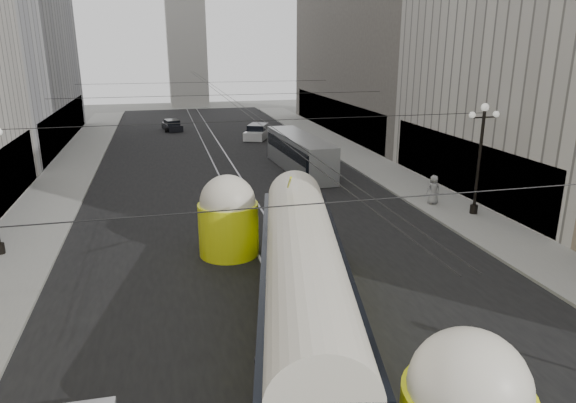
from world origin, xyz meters
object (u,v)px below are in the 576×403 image
streetcar (303,279)px  pedestrian_crossing_a (261,381)px  city_bus (300,152)px  pedestrian_sidewalk_right (433,190)px

streetcar → pedestrian_crossing_a: streetcar is taller
streetcar → city_bus: size_ratio=1.58×
city_bus → pedestrian_crossing_a: 27.69m
city_bus → pedestrian_sidewalk_right: size_ratio=6.14×
streetcar → pedestrian_sidewalk_right: streetcar is taller
city_bus → pedestrian_crossing_a: bearing=-107.4°
pedestrian_crossing_a → pedestrian_sidewalk_right: size_ratio=0.84×
city_bus → streetcar: bearing=-104.9°
pedestrian_crossing_a → pedestrian_sidewalk_right: (13.86, 15.52, 0.29)m
city_bus → pedestrian_crossing_a: (-8.26, -26.42, -0.77)m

